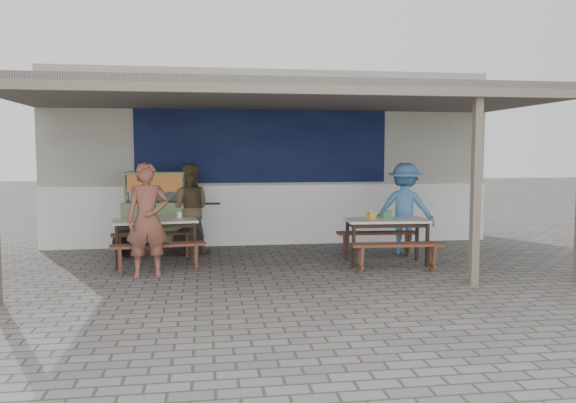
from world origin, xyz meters
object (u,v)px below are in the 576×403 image
(table_right, at_px, (387,224))
(condiment_bowl, at_px, (150,219))
(bench_left_street, at_px, (158,251))
(tissue_box, at_px, (371,216))
(condiment_jar, at_px, (179,215))
(patron_street_side, at_px, (148,220))
(patron_right_table, at_px, (405,209))
(patron_wall_side, at_px, (188,209))
(bench_left_wall, at_px, (154,239))
(bench_right_wall, at_px, (377,238))
(donation_box, at_px, (386,214))
(bench_right_street, at_px, (397,251))
(table_left, at_px, (155,225))
(vendor_cart, at_px, (159,209))

(table_right, height_order, condiment_bowl, condiment_bowl)
(bench_left_street, relative_size, condiment_bowl, 7.89)
(bench_left_street, height_order, tissue_box, tissue_box)
(condiment_jar, bearing_deg, patron_street_side, -110.39)
(patron_street_side, xyz_separation_m, patron_right_table, (4.45, 1.23, -0.02))
(patron_wall_side, relative_size, condiment_jar, 16.52)
(patron_street_side, bearing_deg, bench_left_wall, 87.14)
(bench_right_wall, relative_size, donation_box, 8.34)
(patron_right_table, bearing_deg, bench_right_street, 93.01)
(bench_right_street, height_order, tissue_box, tissue_box)
(bench_left_wall, distance_m, patron_street_side, 1.56)
(bench_right_wall, xyz_separation_m, condiment_jar, (-3.45, 0.11, 0.46))
(condiment_jar, xyz_separation_m, condiment_bowl, (-0.46, -0.30, -0.03))
(table_left, height_order, table_right, same)
(table_right, bearing_deg, patron_right_table, 57.51)
(bench_left_street, relative_size, patron_street_side, 0.86)
(table_left, relative_size, bench_right_street, 0.98)
(patron_wall_side, bearing_deg, tissue_box, 159.35)
(table_left, height_order, donation_box, donation_box)
(bench_right_wall, relative_size, patron_street_side, 0.85)
(table_right, relative_size, patron_right_table, 0.83)
(table_right, relative_size, tissue_box, 12.39)
(bench_right_wall, height_order, donation_box, donation_box)
(table_left, bearing_deg, condiment_bowl, -166.13)
(condiment_jar, bearing_deg, tissue_box, -12.14)
(donation_box, bearing_deg, condiment_bowl, 176.44)
(vendor_cart, bearing_deg, bench_left_street, -84.10)
(donation_box, bearing_deg, tissue_box, -156.42)
(condiment_jar, bearing_deg, donation_box, -8.99)
(bench_right_street, distance_m, tissue_box, 0.88)
(table_left, distance_m, donation_box, 3.85)
(patron_street_side, bearing_deg, donation_box, 3.70)
(bench_right_wall, bearing_deg, patron_wall_side, 170.57)
(table_left, height_order, bench_right_street, table_left)
(tissue_box, bearing_deg, patron_wall_side, 155.98)
(tissue_box, bearing_deg, patron_right_table, 41.74)
(bench_left_wall, relative_size, condiment_bowl, 7.89)
(vendor_cart, xyz_separation_m, patron_wall_side, (0.54, -0.15, 0.01))
(bench_left_wall, bearing_deg, table_left, -90.00)
(table_left, relative_size, bench_left_wall, 0.97)
(patron_wall_side, relative_size, donation_box, 9.54)
(table_right, height_order, bench_right_wall, table_right)
(bench_left_street, relative_size, condiment_jar, 14.61)
(bench_right_street, xyz_separation_m, donation_box, (0.09, 0.84, 0.47))
(table_left, distance_m, patron_wall_side, 1.08)
(patron_street_side, bearing_deg, bench_left_street, 56.96)
(table_left, height_order, bench_left_street, table_left)
(bench_left_street, relative_size, donation_box, 8.44)
(bench_right_wall, height_order, vendor_cart, vendor_cart)
(vendor_cart, bearing_deg, tissue_box, -20.71)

